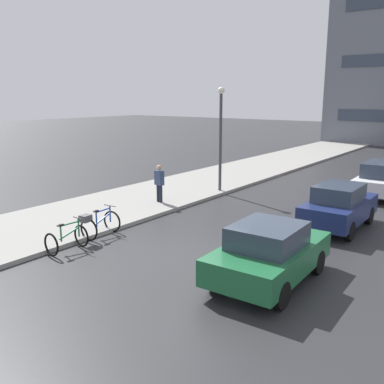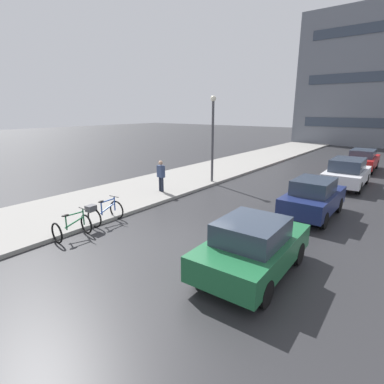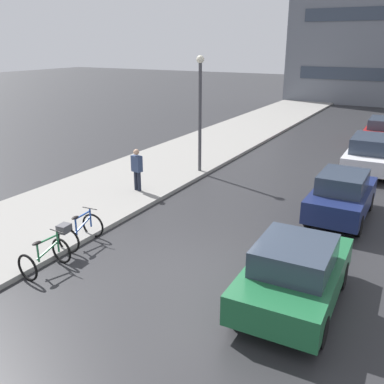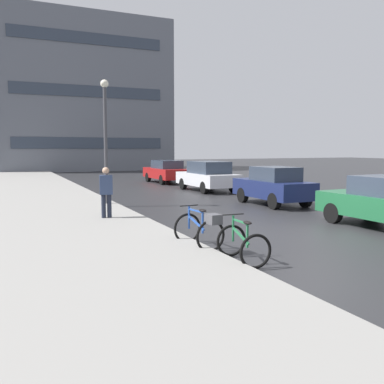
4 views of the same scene
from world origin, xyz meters
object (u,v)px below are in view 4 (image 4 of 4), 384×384
Objects in this scene: bicycle_second at (202,228)px; car_navy at (273,186)px; car_white at (208,176)px; pedestrian at (106,191)px; car_red at (166,171)px; bicycle_nearest at (243,244)px; streetlamp at (105,131)px.

bicycle_second is 8.41m from car_navy.
car_white is 10.51m from pedestrian.
car_navy is 12.29m from car_red.
car_red is at bearing 73.78° from bicycle_nearest.
car_white is (5.84, 13.51, 0.44)m from bicycle_nearest.
bicycle_nearest is 0.66× the size of pedestrian.
car_navy is 0.86× the size of car_red.
car_red is at bearing 71.82° from bicycle_second.
car_white is at bearing 89.65° from car_navy.
car_navy is at bearing -89.45° from car_red.
car_white reaches higher than car_red.
bicycle_nearest is at bearing -128.65° from car_navy.
pedestrian is (-1.21, 4.53, 0.50)m from bicycle_second.
car_navy is at bearing 51.35° from bicycle_nearest.
car_red is (5.95, 18.11, 0.29)m from bicycle_second.
bicycle_nearest is 6.18m from pedestrian.
car_navy is at bearing 43.81° from bicycle_second.
streetlamp is at bearing 92.85° from bicycle_second.
car_white is 7.95m from streetlamp.
car_navy is 2.16× the size of pedestrian.
car_navy is at bearing -90.35° from car_white.
bicycle_second is 13.53m from car_white.
bicycle_second is 0.29× the size of streetlamp.
car_navy is 7.19m from streetlamp.
bicycle_second is at bearing 100.14° from bicycle_nearest.
bicycle_nearest is at bearing -76.16° from pedestrian.
pedestrian reaches higher than bicycle_nearest.
car_red is 15.36m from pedestrian.
car_navy is 0.76× the size of streetlamp.
car_navy is at bearing -19.02° from streetlamp.
car_white is (0.04, 6.25, 0.03)m from car_navy.
pedestrian is at bearing 103.84° from bicycle_nearest.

